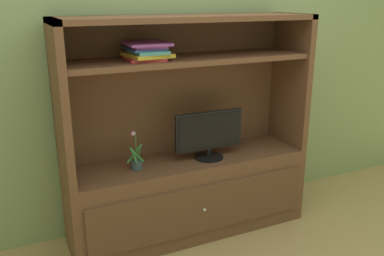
# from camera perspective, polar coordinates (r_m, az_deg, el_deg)

# --- Properties ---
(painted_rear_wall) EXTENTS (6.00, 0.10, 2.80)m
(painted_rear_wall) POSITION_cam_1_polar(r_m,az_deg,el_deg) (3.20, -3.10, 11.51)
(painted_rear_wall) COLOR #8C9E6B
(painted_rear_wall) RESTS_ON ground_plane
(media_console) EXTENTS (1.80, 0.51, 1.62)m
(media_console) POSITION_cam_1_polar(r_m,az_deg,el_deg) (3.12, -0.45, -5.72)
(media_console) COLOR brown
(media_console) RESTS_ON ground_plane
(tv_monitor) EXTENTS (0.53, 0.22, 0.36)m
(tv_monitor) POSITION_cam_1_polar(r_m,az_deg,el_deg) (3.02, 2.36, -0.82)
(tv_monitor) COLOR black
(tv_monitor) RESTS_ON media_console
(potted_plant) EXTENTS (0.13, 0.09, 0.28)m
(potted_plant) POSITION_cam_1_polar(r_m,az_deg,el_deg) (2.89, -7.65, -4.66)
(potted_plant) COLOR #384C56
(potted_plant) RESTS_ON media_console
(magazine_stack) EXTENTS (0.29, 0.35, 0.12)m
(magazine_stack) POSITION_cam_1_polar(r_m,az_deg,el_deg) (2.76, -6.32, 10.53)
(magazine_stack) COLOR red
(magazine_stack) RESTS_ON media_console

